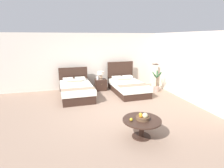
{
  "coord_description": "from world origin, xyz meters",
  "views": [
    {
      "loc": [
        -1.61,
        -5.6,
        2.41
      ],
      "look_at": [
        0.05,
        0.52,
        0.79
      ],
      "focal_mm": 29.41,
      "sensor_mm": 36.0,
      "label": 1
    }
  ],
  "objects": [
    {
      "name": "bed_near_corner",
      "position": [
        1.13,
        1.83,
        0.28
      ],
      "size": [
        1.34,
        2.21,
        1.27
      ],
      "color": "#35221A",
      "rests_on": "ground"
    },
    {
      "name": "wall_side_right",
      "position": [
        3.05,
        0.4,
        1.3
      ],
      "size": [
        0.12,
        5.45,
        2.61
      ],
      "primitive_type": "cube",
      "color": "beige",
      "rests_on": "ground"
    },
    {
      "name": "table_lamp",
      "position": [
        0.06,
        2.55,
        0.75
      ],
      "size": [
        0.32,
        0.32,
        0.37
      ],
      "color": "tan",
      "rests_on": "nightstand"
    },
    {
      "name": "vase",
      "position": [
        -0.1,
        2.49,
        0.6
      ],
      "size": [
        0.1,
        0.1,
        0.17
      ],
      "color": "silver",
      "rests_on": "nightstand"
    },
    {
      "name": "nightstand",
      "position": [
        0.06,
        2.53,
        0.26
      ],
      "size": [
        0.51,
        0.45,
        0.52
      ],
      "color": "#35221A",
      "rests_on": "ground"
    },
    {
      "name": "potted_palm",
      "position": [
        2.45,
        1.65,
        0.31
      ],
      "size": [
        0.55,
        0.51,
        1.0
      ],
      "color": "tan",
      "rests_on": "ground"
    },
    {
      "name": "fruit_bowl",
      "position": [
        0.18,
        -1.85,
        0.54
      ],
      "size": [
        0.34,
        0.34,
        0.2
      ],
      "color": "brown",
      "rests_on": "coffee_table"
    },
    {
      "name": "coffee_table",
      "position": [
        0.17,
        -1.83,
        0.36
      ],
      "size": [
        0.94,
        0.94,
        0.47
      ],
      "color": "#35221A",
      "rests_on": "ground"
    },
    {
      "name": "bed_near_window",
      "position": [
        -1.13,
        1.82,
        0.3
      ],
      "size": [
        1.34,
        2.19,
        1.09
      ],
      "color": "#35221A",
      "rests_on": "ground"
    },
    {
      "name": "floor_lamp_corner",
      "position": [
        2.69,
        2.31,
        0.58
      ],
      "size": [
        0.24,
        0.24,
        1.17
      ],
      "color": "#372521",
      "rests_on": "ground"
    },
    {
      "name": "ground_plane",
      "position": [
        0.0,
        0.0,
        -0.01
      ],
      "size": [
        9.7,
        9.85,
        0.02
      ],
      "primitive_type": "cube",
      "color": "gray"
    },
    {
      "name": "wall_back",
      "position": [
        0.0,
        3.13,
        1.3
      ],
      "size": [
        9.7,
        0.12,
        2.61
      ],
      "primitive_type": "cube",
      "color": "beige",
      "rests_on": "ground"
    },
    {
      "name": "loose_apple",
      "position": [
        -0.12,
        -1.84,
        0.51
      ],
      "size": [
        0.08,
        0.08,
        0.08
      ],
      "color": "gold",
      "rests_on": "coffee_table"
    }
  ]
}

